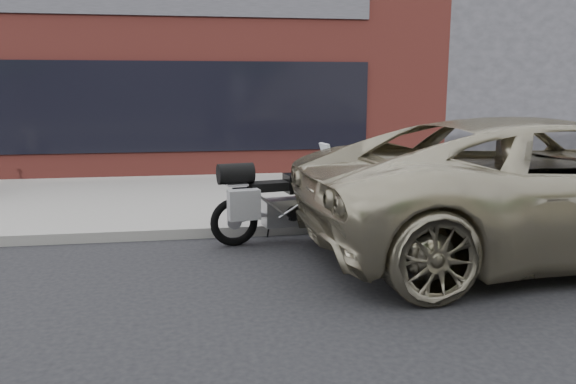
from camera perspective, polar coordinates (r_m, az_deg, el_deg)
The scene contains 6 objects.
ground at distance 4.53m, azimuth 3.55°, elevation -17.76°, with size 120.00×120.00×0.00m, color black.
near_sidewalk at distance 11.12m, azimuth -4.22°, elevation -0.10°, with size 44.00×6.00×0.15m, color gray.
storefront at distance 17.90m, azimuth -12.73°, elevation 10.76°, with size 14.00×10.07×4.50m.
neighbour_building at distance 20.95m, azimuth 22.93°, elevation 12.21°, with size 10.00×10.00×6.00m, color #29292E.
motorcycle at distance 7.79m, azimuth -1.14°, elevation -0.89°, with size 2.15×0.94×1.37m.
minivan at distance 7.93m, azimuth 24.78°, elevation 0.50°, with size 2.94×6.38×1.77m, color #9F967B.
Camera 1 is at (-0.88, -3.88, 2.16)m, focal length 35.00 mm.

